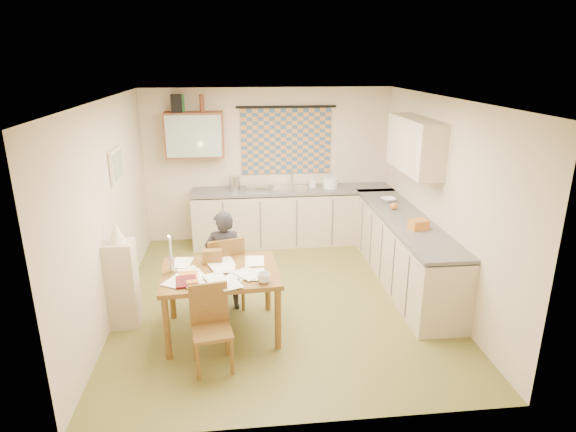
{
  "coord_description": "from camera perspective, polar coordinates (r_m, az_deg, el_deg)",
  "views": [
    {
      "loc": [
        -0.51,
        -5.52,
        2.94
      ],
      "look_at": [
        0.11,
        0.2,
        1.04
      ],
      "focal_mm": 30.0,
      "sensor_mm": 36.0,
      "label": 1
    }
  ],
  "objects": [
    {
      "name": "orange_box",
      "position": [
        5.01,
        -11.28,
        -7.8
      ],
      "size": [
        0.13,
        0.1,
        0.04
      ],
      "primitive_type": "cube",
      "rotation": [
        0.0,
        0.0,
        0.15
      ],
      "color": "#C47025",
      "rests_on": "dining_table"
    },
    {
      "name": "soap_bottle",
      "position": [
        7.86,
        2.88,
        4.07
      ],
      "size": [
        0.12,
        0.13,
        0.19
      ],
      "primitive_type": "imported",
      "rotation": [
        0.0,
        0.0,
        0.22
      ],
      "color": "white",
      "rests_on": "counter_back"
    },
    {
      "name": "wall_front",
      "position": [
        3.71,
        2.44,
        -8.88
      ],
      "size": [
        4.0,
        0.02,
        2.5
      ],
      "primitive_type": "cube",
      "color": "beige",
      "rests_on": "floor"
    },
    {
      "name": "sink",
      "position": [
        7.8,
        0.29,
        2.95
      ],
      "size": [
        0.61,
        0.53,
        0.1
      ],
      "primitive_type": "cube",
      "rotation": [
        0.0,
        0.0,
        -0.16
      ],
      "color": "silver",
      "rests_on": "counter_back"
    },
    {
      "name": "lampshade",
      "position": [
        5.56,
        -19.67,
        -1.89
      ],
      "size": [
        0.2,
        0.2,
        0.22
      ],
      "primitive_type": "cone",
      "color": "beige",
      "rests_on": "shelf_stand"
    },
    {
      "name": "bottle_brown",
      "position": [
        7.65,
        -10.18,
        13.03
      ],
      "size": [
        0.07,
        0.07,
        0.26
      ],
      "primitive_type": "cylinder",
      "rotation": [
        0.0,
        0.0,
        0.03
      ],
      "color": "brown",
      "rests_on": "wall_cabinet"
    },
    {
      "name": "dish_rack",
      "position": [
        7.74,
        -3.61,
        3.33
      ],
      "size": [
        0.39,
        0.34,
        0.06
      ],
      "primitive_type": "cube",
      "rotation": [
        0.0,
        0.0,
        -0.13
      ],
      "color": "silver",
      "rests_on": "counter_back"
    },
    {
      "name": "magazine",
      "position": [
        5.07,
        -13.16,
        -7.7
      ],
      "size": [
        0.27,
        0.32,
        0.03
      ],
      "primitive_type": "imported",
      "rotation": [
        0.0,
        0.0,
        0.12
      ],
      "color": "maroon",
      "rests_on": "dining_table"
    },
    {
      "name": "candle_flame",
      "position": [
        5.19,
        -13.98,
        -2.36
      ],
      "size": [
        0.02,
        0.02,
        0.02
      ],
      "primitive_type": "sphere",
      "color": "#FFCC66",
      "rests_on": "dining_table"
    },
    {
      "name": "letter_rack",
      "position": [
        5.45,
        -8.96,
        -4.77
      ],
      "size": [
        0.22,
        0.1,
        0.16
      ],
      "primitive_type": "cube",
      "rotation": [
        0.0,
        0.0,
        0.01
      ],
      "color": "brown",
      "rests_on": "dining_table"
    },
    {
      "name": "mug",
      "position": [
        4.96,
        -2.88,
        -7.33
      ],
      "size": [
        0.2,
        0.2,
        0.1
      ],
      "primitive_type": "imported",
      "rotation": [
        0.0,
        0.0,
        0.27
      ],
      "color": "white",
      "rests_on": "dining_table"
    },
    {
      "name": "bowl",
      "position": [
        7.25,
        11.81,
        1.91
      ],
      "size": [
        0.26,
        0.26,
        0.05
      ],
      "primitive_type": "imported",
      "rotation": [
        0.0,
        0.0,
        0.09
      ],
      "color": "white",
      "rests_on": "counter_right"
    },
    {
      "name": "papers",
      "position": [
        5.22,
        -8.34,
        -6.65
      ],
      "size": [
        1.09,
        0.93,
        0.02
      ],
      "rotation": [
        0.0,
        0.0,
        0.06
      ],
      "color": "white",
      "rests_on": "dining_table"
    },
    {
      "name": "mixing_bowl",
      "position": [
        7.87,
        5.02,
        3.91
      ],
      "size": [
        0.29,
        0.29,
        0.16
      ],
      "primitive_type": "cylinder",
      "rotation": [
        0.0,
        0.0,
        -0.22
      ],
      "color": "white",
      "rests_on": "counter_back"
    },
    {
      "name": "wall_cabinet_glass",
      "position": [
        7.55,
        -11.12,
        9.24
      ],
      "size": [
        0.84,
        0.02,
        0.64
      ],
      "primitive_type": "cube",
      "color": "#99B2A5",
      "rests_on": "wall_back"
    },
    {
      "name": "window_blind",
      "position": [
        7.89,
        -0.21,
        8.85
      ],
      "size": [
        1.45,
        0.03,
        1.05
      ],
      "primitive_type": "cube",
      "color": "#315173",
      "rests_on": "wall_back"
    },
    {
      "name": "ceiling",
      "position": [
        5.56,
        -0.93,
        13.81
      ],
      "size": [
        4.0,
        4.5,
        0.02
      ],
      "primitive_type": "cube",
      "color": "white",
      "rests_on": "floor"
    },
    {
      "name": "speaker",
      "position": [
        7.68,
        -13.1,
        12.88
      ],
      "size": [
        0.19,
        0.22,
        0.26
      ],
      "primitive_type": "cube",
      "rotation": [
        0.0,
        0.0,
        0.17
      ],
      "color": "black",
      "rests_on": "wall_cabinet"
    },
    {
      "name": "print_canvas",
      "position": [
        6.22,
        -19.49,
        5.71
      ],
      "size": [
        0.01,
        0.42,
        0.32
      ],
      "primitive_type": "cube",
      "color": "#B8BBA3",
      "rests_on": "wall_left"
    },
    {
      "name": "curtain_rod",
      "position": [
        7.8,
        -0.2,
        12.82
      ],
      "size": [
        1.6,
        0.04,
        0.04
      ],
      "primitive_type": "cylinder",
      "rotation": [
        0.0,
        1.57,
        0.0
      ],
      "color": "black",
      "rests_on": "wall_back"
    },
    {
      "name": "wall_right",
      "position": [
        6.3,
        17.65,
        1.82
      ],
      "size": [
        0.02,
        4.5,
        2.5
      ],
      "primitive_type": "cube",
      "color": "beige",
      "rests_on": "floor"
    },
    {
      "name": "book",
      "position": [
        5.19,
        -12.78,
        -7.1
      ],
      "size": [
        0.22,
        0.28,
        0.02
      ],
      "primitive_type": "imported",
      "rotation": [
        0.0,
        0.0,
        0.05
      ],
      "color": "#C47025",
      "rests_on": "dining_table"
    },
    {
      "name": "kettle",
      "position": [
        7.71,
        -6.35,
        3.88
      ],
      "size": [
        0.24,
        0.24,
        0.24
      ],
      "primitive_type": "cylinder",
      "rotation": [
        0.0,
        0.0,
        0.43
      ],
      "color": "silver",
      "rests_on": "counter_back"
    },
    {
      "name": "counter_right",
      "position": [
        6.74,
        13.46,
        -3.94
      ],
      "size": [
        0.62,
        2.95,
        0.92
      ],
      "color": "tan",
      "rests_on": "floor"
    },
    {
      "name": "counter_back",
      "position": [
        7.93,
        0.77,
        -0.03
      ],
      "size": [
        3.3,
        0.62,
        0.92
      ],
      "color": "tan",
      "rests_on": "floor"
    },
    {
      "name": "candle",
      "position": [
        5.24,
        -13.77,
        -3.56
      ],
      "size": [
        0.03,
        0.03,
        0.22
      ],
      "primitive_type": "cylinder",
      "rotation": [
        0.0,
        0.0,
        -0.05
      ],
      "color": "white",
      "rests_on": "dining_table"
    },
    {
      "name": "wall_left",
      "position": [
        5.97,
        -20.46,
        0.61
      ],
      "size": [
        0.02,
        4.5,
        2.5
      ],
      "primitive_type": "cube",
      "color": "beige",
      "rests_on": "floor"
    },
    {
      "name": "bottle_green",
      "position": [
        7.67,
        -12.44,
        12.91
      ],
      "size": [
        0.07,
        0.07,
        0.26
      ],
      "primitive_type": "cylinder",
      "rotation": [
        0.0,
        0.0,
        -0.03
      ],
      "color": "#195926",
      "rests_on": "wall_cabinet"
    },
    {
      "name": "upper_cabinet_right",
      "position": [
        6.6,
        14.83,
        8.15
      ],
      "size": [
        0.34,
        1.3,
        0.7
      ],
      "primitive_type": "cube",
      "color": "tan",
      "rests_on": "wall_right"
    },
    {
      "name": "chair_far",
      "position": [
        5.99,
        -7.54,
        -8.14
      ],
      "size": [
        0.53,
        0.53,
        0.95
      ],
      "rotation": [
        0.0,
        0.0,
        3.41
      ],
      "color": "brown",
      "rests_on": "floor"
    },
    {
      "name": "floor",
      "position": [
        6.28,
        -0.81,
        -9.75
      ],
      "size": [
        4.0,
        4.5,
        0.02
      ],
      "primitive_type": "cube",
      "color": "brown",
      "rests_on": "ground"
    },
    {
      "name": "eyeglasses",
      "position": [
        5.03,
        -6.5,
        -7.62
      ],
      "size": [
        0.14,
        0.07,
        0.02
      ],
      "primitive_type": "cube",
      "rotation": [
        0.0,
        0.0,
        0.19
      ],
      "color": "black",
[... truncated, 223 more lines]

